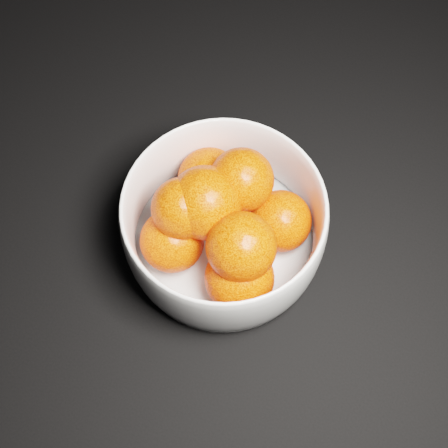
% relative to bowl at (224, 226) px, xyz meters
% --- Properties ---
extents(bowl, '(0.19, 0.19, 0.09)m').
position_rel_bowl_xyz_m(bowl, '(0.00, 0.00, 0.00)').
color(bowl, silver).
rests_on(bowl, ground).
extents(orange_pile, '(0.15, 0.15, 0.10)m').
position_rel_bowl_xyz_m(orange_pile, '(-0.00, -0.00, 0.01)').
color(orange_pile, '#FF420B').
rests_on(orange_pile, bowl).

